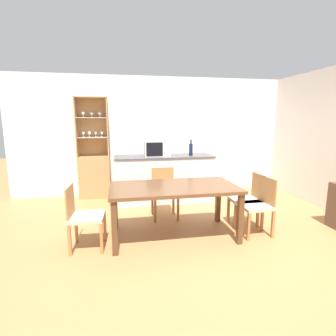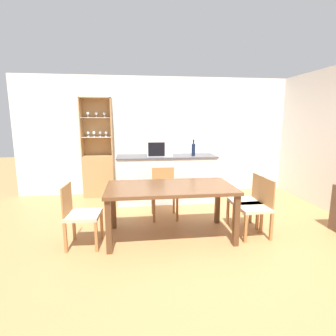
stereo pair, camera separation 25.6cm
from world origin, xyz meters
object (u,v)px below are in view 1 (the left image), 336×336
Objects in this scene: dining_chair_side_right_far at (248,200)px; wine_bottle at (191,149)px; display_cabinet at (94,168)px; dining_chair_side_left_near at (84,216)px; dining_chair_head_far at (164,192)px; dining_table at (174,192)px; microwave at (157,148)px; dining_chair_side_right_near at (257,205)px.

wine_bottle is at bearing 20.92° from dining_chair_side_right_far.
display_cabinet is at bearing 50.72° from dining_chair_side_right_far.
wine_bottle is (1.86, 1.69, 0.63)m from dining_chair_side_left_near.
wine_bottle reaches higher than dining_chair_side_right_far.
dining_chair_head_far is (1.25, -1.43, -0.20)m from display_cabinet.
dining_table is 3.54× the size of microwave.
dining_table is 1.22m from dining_chair_side_right_far.
dining_chair_head_far is 1.50m from dining_chair_side_right_near.
display_cabinet is 2.53× the size of dining_chair_side_left_near.
display_cabinet reaches higher than dining_chair_head_far.
dining_chair_side_right_near is 2.24m from microwave.
dining_chair_side_right_near is 1.67× the size of microwave.
dining_table is at bearing -60.36° from display_cabinet.
display_cabinet is 3.20m from dining_chair_side_right_far.
display_cabinet is 1.45m from microwave.
dining_table is 1.22m from dining_chair_side_left_near.
display_cabinet reaches higher than dining_chair_side_right_near.
dining_chair_side_left_near is 2.60m from wine_bottle.
dining_table is 2.12× the size of dining_chair_side_left_near.
dining_chair_side_right_near is (1.19, -0.13, -0.23)m from dining_table.
display_cabinet is 3.38m from dining_chair_side_right_near.
display_cabinet reaches higher than wine_bottle.
dining_chair_side_right_far is at bearing 151.96° from dining_chair_head_far.
dining_chair_side_right_near is 1.88m from wine_bottle.
dining_chair_side_right_near and dining_chair_side_right_far have the same top height.
dining_chair_side_right_far is 1.67× the size of microwave.
display_cabinet is at bearing 43.60° from dining_chair_side_right_near.
dining_table is 0.80m from dining_chair_head_far.
display_cabinet reaches higher than dining_chair_side_right_far.
dining_table is 2.12× the size of dining_chair_side_right_near.
dining_chair_side_right_far is (1.19, 0.14, -0.23)m from dining_table.
display_cabinet is 2.53× the size of dining_chair_side_right_far.
wine_bottle is (0.67, -0.08, -0.02)m from microwave.
wine_bottle is at bearing -7.14° from microwave.
display_cabinet reaches higher than dining_chair_side_left_near.
dining_chair_side_left_near is (-1.19, -0.91, 0.00)m from dining_chair_head_far.
dining_chair_side_right_near is (2.44, -2.33, -0.20)m from display_cabinet.
wine_bottle reaches higher than dining_chair_side_right_near.
dining_chair_head_far is at bearing -90.24° from microwave.
display_cabinet is 2.53m from dining_table.
display_cabinet is 2.53× the size of dining_chair_head_far.
dining_chair_side_left_near is (-2.38, -0.27, 0.00)m from dining_chair_side_right_far.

